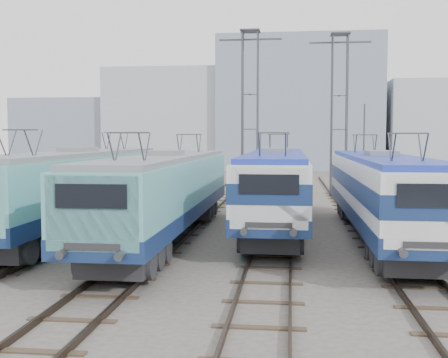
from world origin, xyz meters
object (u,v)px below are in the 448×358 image
catenary_tower_east (339,107)px  mast_mid (391,153)px  locomotive_far_left (77,184)px  locomotive_far_right (381,188)px  locomotive_center_right (276,181)px  catenary_tower_west (250,106)px  locomotive_center_left (165,190)px  mast_rear (364,149)px

catenary_tower_east → mast_mid: catenary_tower_east is taller
catenary_tower_east → locomotive_far_left: bearing=-126.2°
catenary_tower_east → locomotive_far_right: bearing=-89.2°
locomotive_center_right → mast_mid: 8.51m
catenary_tower_west → locomotive_far_left: bearing=-112.7°
locomotive_center_left → mast_rear: bearing=63.5°
catenary_tower_east → catenary_tower_west: bearing=-162.9°
locomotive_center_right → mast_rear: mast_rear is taller
locomotive_center_left → catenary_tower_west: (2.25, 17.80, 4.41)m
locomotive_center_left → locomotive_center_right: bearing=43.4°
locomotive_center_right → locomotive_far_right: locomotive_center_right is taller
locomotive_center_right → catenary_tower_west: catenary_tower_west is taller
locomotive_center_left → catenary_tower_west: size_ratio=1.49×
mast_mid → mast_rear: 12.00m
locomotive_far_left → catenary_tower_east: bearing=53.8°
locomotive_center_left → mast_mid: 14.67m
catenary_tower_west → catenary_tower_east: size_ratio=1.00×
locomotive_far_left → mast_rear: 25.34m
mast_mid → locomotive_center_left: bearing=-137.9°
locomotive_far_left → locomotive_center_left: size_ratio=1.03×
locomotive_center_left → mast_mid: size_ratio=2.56×
mast_mid → mast_rear: (0.00, 12.00, 0.00)m
locomotive_far_right → mast_rear: bearing=84.8°
locomotive_center_right → mast_rear: bearing=70.1°
locomotive_far_right → catenary_tower_east: 18.99m
mast_rear → mast_mid: bearing=-90.0°
catenary_tower_east → mast_mid: size_ratio=1.71×
catenary_tower_west → mast_mid: bearing=-42.9°
locomotive_far_left → mast_rear: (15.35, 20.12, 1.21)m
locomotive_center_left → locomotive_center_right: 6.19m
locomotive_far_left → locomotive_center_left: locomotive_far_left is taller
catenary_tower_east → mast_rear: catenary_tower_east is taller
locomotive_far_left → locomotive_far_right: bearing=-1.5°
locomotive_center_left → mast_rear: size_ratio=2.56×
catenary_tower_west → mast_mid: catenary_tower_west is taller
locomotive_far_left → mast_rear: bearing=52.7°
locomotive_center_right → catenary_tower_west: (-2.25, 13.54, 4.34)m
mast_mid → locomotive_center_right: bearing=-138.9°
locomotive_far_left → locomotive_center_left: (4.50, -1.68, -0.06)m
mast_mid → mast_rear: bearing=90.0°
locomotive_far_left → mast_mid: mast_mid is taller
locomotive_far_left → locomotive_center_right: 9.36m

